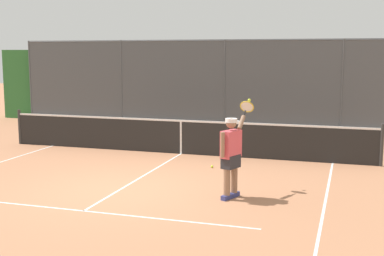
# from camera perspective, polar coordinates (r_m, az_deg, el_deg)

# --- Properties ---
(ground_plane) EXTENTS (60.00, 60.00, 0.00)m
(ground_plane) POSITION_cam_1_polar(r_m,az_deg,el_deg) (10.82, -8.02, -6.82)
(ground_plane) COLOR #B27551
(court_line_markings) EXTENTS (8.29, 10.01, 0.01)m
(court_line_markings) POSITION_cam_1_polar(r_m,az_deg,el_deg) (9.28, -12.86, -9.52)
(court_line_markings) COLOR white
(court_line_markings) RESTS_ON ground
(fence_backdrop) EXTENTS (19.70, 1.37, 3.29)m
(fence_backdrop) POSITION_cam_1_polar(r_m,az_deg,el_deg) (19.66, 4.08, 4.41)
(fence_backdrop) COLOR #474C51
(fence_backdrop) RESTS_ON ground
(tennis_net) EXTENTS (10.66, 0.09, 1.07)m
(tennis_net) POSITION_cam_1_polar(r_m,az_deg,el_deg) (14.33, -1.23, -0.94)
(tennis_net) COLOR #2D2D2D
(tennis_net) RESTS_ON ground
(tennis_player) EXTENTS (0.47, 1.34, 1.87)m
(tennis_player) POSITION_cam_1_polar(r_m,az_deg,el_deg) (9.95, 4.39, -2.68)
(tennis_player) COLOR navy
(tennis_player) RESTS_ON ground
(tennis_ball_near_net) EXTENTS (0.07, 0.07, 0.07)m
(tennis_ball_near_net) POSITION_cam_1_polar(r_m,az_deg,el_deg) (12.68, 2.24, -4.31)
(tennis_ball_near_net) COLOR #CCDB33
(tennis_ball_near_net) RESTS_ON ground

